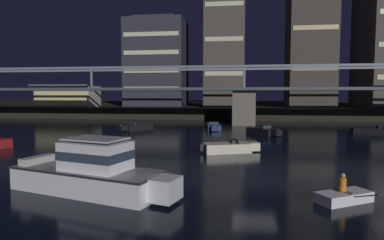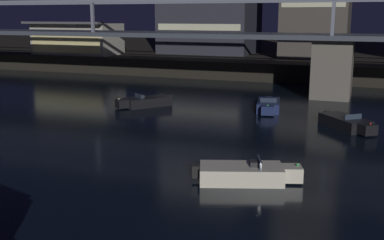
{
  "view_description": "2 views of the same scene",
  "coord_description": "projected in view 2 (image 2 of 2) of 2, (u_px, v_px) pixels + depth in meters",
  "views": [
    {
      "loc": [
        -1.06,
        -19.13,
        4.97
      ],
      "look_at": [
        -6.17,
        18.35,
        2.0
      ],
      "focal_mm": 30.97,
      "sensor_mm": 36.0,
      "label": 1
    },
    {
      "loc": [
        3.54,
        -12.04,
        7.78
      ],
      "look_at": [
        -6.22,
        13.66,
        1.7
      ],
      "focal_mm": 44.44,
      "sensor_mm": 36.0,
      "label": 2
    }
  ],
  "objects": [
    {
      "name": "far_riverbank",
      "position": [
        354.0,
        51.0,
        89.5
      ],
      "size": [
        240.0,
        80.0,
        2.2
      ],
      "primitive_type": "cube",
      "color": "black",
      "rests_on": "ground"
    },
    {
      "name": "river_bridge",
      "position": [
        334.0,
        49.0,
        44.93
      ],
      "size": [
        104.12,
        6.4,
        9.38
      ],
      "color": "#605B51",
      "rests_on": "ground"
    },
    {
      "name": "waterfront_pavilion",
      "position": [
        77.0,
        39.0,
        68.55
      ],
      "size": [
        12.4,
        7.4,
        4.7
      ],
      "color": "#B2AD9E",
      "rests_on": "far_riverbank"
    },
    {
      "name": "speedboat_near_right",
      "position": [
        268.0,
        106.0,
        39.49
      ],
      "size": [
        2.46,
        5.23,
        1.16
      ],
      "color": "#19234C",
      "rests_on": "ground"
    },
    {
      "name": "speedboat_mid_center",
      "position": [
        246.0,
        173.0,
        22.58
      ],
      "size": [
        5.12,
        2.98,
        1.16
      ],
      "color": "beige",
      "rests_on": "ground"
    },
    {
      "name": "speedboat_far_center",
      "position": [
        347.0,
        123.0,
        33.19
      ],
      "size": [
        4.13,
        4.6,
        1.16
      ],
      "color": "black",
      "rests_on": "ground"
    },
    {
      "name": "speedboat_far_right",
      "position": [
        145.0,
        102.0,
        41.24
      ],
      "size": [
        4.09,
        4.63,
        1.16
      ],
      "color": "black",
      "rests_on": "ground"
    }
  ]
}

